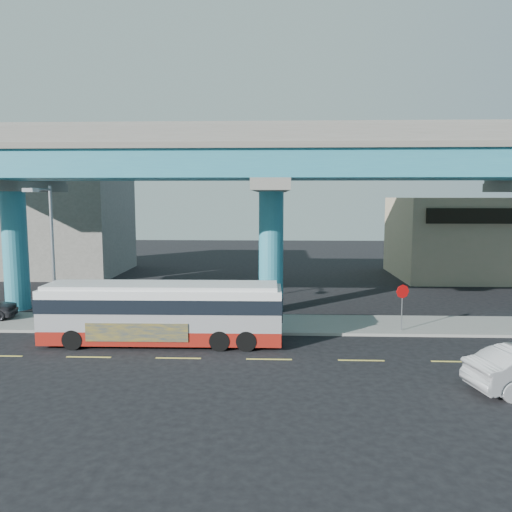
{
  "coord_description": "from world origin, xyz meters",
  "views": [
    {
      "loc": [
        0.23,
        -21.4,
        7.05
      ],
      "look_at": [
        -0.74,
        4.0,
        4.04
      ],
      "focal_mm": 35.0,
      "sensor_mm": 36.0,
      "label": 1
    }
  ],
  "objects": [
    {
      "name": "transit_bus",
      "position": [
        -5.15,
        1.9,
        1.61
      ],
      "size": [
        11.52,
        2.6,
        2.94
      ],
      "rotation": [
        0.0,
        0.0,
        0.01
      ],
      "color": "maroon",
      "rests_on": "ground"
    },
    {
      "name": "stop_sign",
      "position": [
        6.83,
        4.18,
        1.89
      ],
      "size": [
        0.71,
        0.24,
        2.43
      ],
      "rotation": [
        0.0,
        0.0,
        -0.1
      ],
      "color": "gray",
      "rests_on": "sidewalk"
    },
    {
      "name": "street_lamp",
      "position": [
        -11.35,
        3.45,
        5.03
      ],
      "size": [
        0.5,
        2.45,
        7.48
      ],
      "color": "gray",
      "rests_on": "sidewalk"
    },
    {
      "name": "viaduct",
      "position": [
        -0.0,
        9.11,
        9.14
      ],
      "size": [
        52.0,
        12.4,
        11.7
      ],
      "color": "teal",
      "rests_on": "ground"
    },
    {
      "name": "ground",
      "position": [
        0.0,
        0.0,
        0.0
      ],
      "size": [
        120.0,
        120.0,
        0.0
      ],
      "primitive_type": "plane",
      "color": "black",
      "rests_on": "ground"
    },
    {
      "name": "lane_markings",
      "position": [
        -0.0,
        -0.3,
        0.01
      ],
      "size": [
        58.0,
        0.12,
        0.01
      ],
      "color": "#D8C64C",
      "rests_on": "ground"
    },
    {
      "name": "building_concrete",
      "position": [
        -20.0,
        24.0,
        4.5
      ],
      "size": [
        12.0,
        10.0,
        9.0
      ],
      "primitive_type": "cube",
      "color": "gray",
      "rests_on": "ground"
    },
    {
      "name": "building_beige",
      "position": [
        18.0,
        22.98,
        3.51
      ],
      "size": [
        14.0,
        10.23,
        7.0
      ],
      "color": "tan",
      "rests_on": "ground"
    },
    {
      "name": "sidewalk",
      "position": [
        0.0,
        5.5,
        0.07
      ],
      "size": [
        70.0,
        4.0,
        0.15
      ],
      "primitive_type": "cube",
      "color": "gray",
      "rests_on": "ground"
    }
  ]
}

